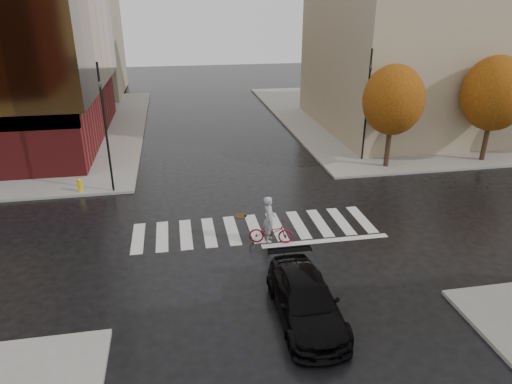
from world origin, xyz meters
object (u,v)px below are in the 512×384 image
traffic_light_nw (105,121)px  fire_hydrant (80,184)px  sedan (306,300)px  cyclist (270,227)px  traffic_light_ne (367,99)px

traffic_light_nw → fire_hydrant: traffic_light_nw is taller
traffic_light_nw → fire_hydrant: size_ratio=8.95×
sedan → cyclist: size_ratio=2.20×
traffic_light_nw → cyclist: bearing=69.5°
sedan → fire_hydrant: sedan is taller
fire_hydrant → sedan: bearing=-53.5°
sedan → cyclist: cyclist is taller
sedan → fire_hydrant: size_ratio=6.32×
traffic_light_nw → fire_hydrant: bearing=-72.9°
traffic_light_nw → traffic_light_ne: size_ratio=0.98×
traffic_light_nw → traffic_light_ne: traffic_light_ne is taller
traffic_light_ne → traffic_light_nw: bearing=-1.0°
cyclist → traffic_light_ne: size_ratio=0.31×
fire_hydrant → traffic_light_ne: bearing=7.9°
sedan → traffic_light_ne: traffic_light_ne is taller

